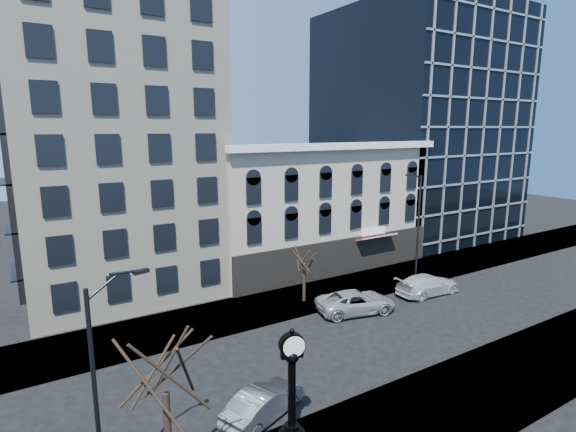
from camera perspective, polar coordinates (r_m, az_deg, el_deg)
ground at (r=28.55m, az=0.83°, el=-17.76°), size 160.00×160.00×0.00m
sidewalk_far at (r=34.85m, az=-6.40°, el=-12.15°), size 160.00×6.00×0.12m
cream_tower at (r=41.01m, az=-22.17°, el=18.08°), size 15.90×15.40×42.50m
victorian_row at (r=45.55m, az=2.87°, el=1.25°), size 22.60×11.19×12.50m
glass_office at (r=61.87m, az=15.94°, el=10.89°), size 20.00×20.15×28.00m
street_clock at (r=21.04m, az=0.49°, el=-21.27°), size 1.20×1.20×5.29m
street_lamp_near at (r=16.83m, az=-21.66°, el=-13.57°), size 2.32×0.75×9.08m
street_lamp_far at (r=40.44m, az=15.84°, el=2.19°), size 2.62×0.73×10.19m
bare_tree_near at (r=15.86m, az=-15.48°, el=-17.50°), size 4.76×4.76×8.16m
bare_tree_far at (r=35.59m, az=2.08°, el=-5.05°), size 2.91×2.91×5.00m
car_near_b at (r=23.44m, az=-3.16°, el=-22.64°), size 4.93×3.23×1.54m
car_far_a at (r=34.99m, az=8.62°, el=-10.74°), size 6.53×4.14×1.68m
car_far_b at (r=39.96m, az=17.31°, el=-8.31°), size 5.95×2.67×1.69m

